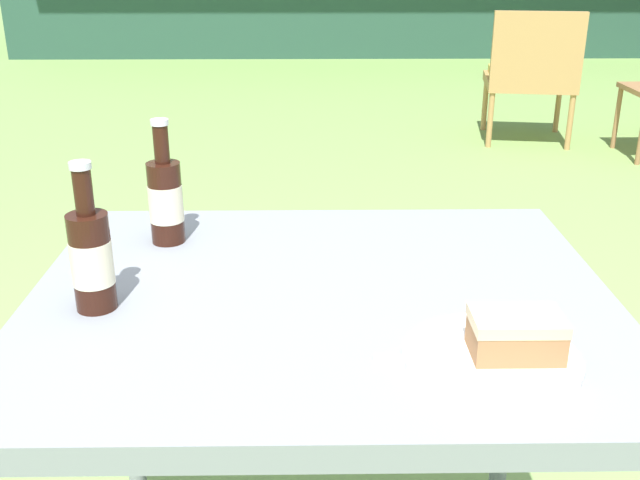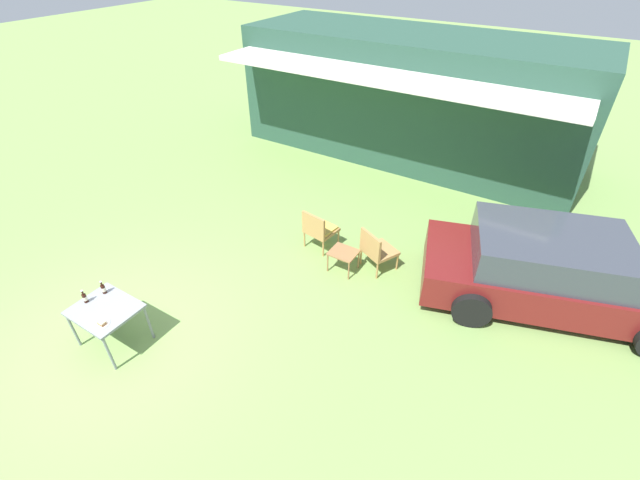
{
  "view_description": "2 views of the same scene",
  "coord_description": "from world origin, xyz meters",
  "px_view_note": "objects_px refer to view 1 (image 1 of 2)",
  "views": [
    {
      "loc": [
        -0.02,
        -1.08,
        1.25
      ],
      "look_at": [
        0.0,
        0.1,
        0.77
      ],
      "focal_mm": 42.0,
      "sensor_mm": 36.0,
      "label": 1
    },
    {
      "loc": [
        5.07,
        -2.13,
        5.28
      ],
      "look_at": [
        1.94,
        2.93,
        0.9
      ],
      "focal_mm": 24.0,
      "sensor_mm": 36.0,
      "label": 2
    }
  ],
  "objects_px": {
    "patio_table": "(321,329)",
    "cake_on_plate": "(503,346)",
    "cola_bottle_far": "(91,257)",
    "wicker_chair_cushioned": "(531,72)",
    "cola_bottle_near": "(166,199)"
  },
  "relations": [
    {
      "from": "patio_table",
      "to": "cake_on_plate",
      "type": "relative_size",
      "value": 3.91
    },
    {
      "from": "cake_on_plate",
      "to": "cola_bottle_far",
      "type": "bearing_deg",
      "value": 164.36
    },
    {
      "from": "wicker_chair_cushioned",
      "to": "cola_bottle_far",
      "type": "bearing_deg",
      "value": 73.69
    },
    {
      "from": "cake_on_plate",
      "to": "cola_bottle_near",
      "type": "distance_m",
      "value": 0.68
    },
    {
      "from": "wicker_chair_cushioned",
      "to": "cake_on_plate",
      "type": "xyz_separation_m",
      "value": [
        -1.17,
        -3.97,
        0.29
      ]
    },
    {
      "from": "cola_bottle_near",
      "to": "wicker_chair_cushioned",
      "type": "bearing_deg",
      "value": 64.42
    },
    {
      "from": "cola_bottle_far",
      "to": "cola_bottle_near",
      "type": "bearing_deg",
      "value": 76.96
    },
    {
      "from": "cola_bottle_near",
      "to": "cola_bottle_far",
      "type": "height_order",
      "value": "same"
    },
    {
      "from": "patio_table",
      "to": "cola_bottle_near",
      "type": "height_order",
      "value": "cola_bottle_near"
    },
    {
      "from": "wicker_chair_cushioned",
      "to": "cake_on_plate",
      "type": "bearing_deg",
      "value": 82.01
    },
    {
      "from": "cola_bottle_near",
      "to": "cola_bottle_far",
      "type": "relative_size",
      "value": 1.0
    },
    {
      "from": "cake_on_plate",
      "to": "cola_bottle_near",
      "type": "bearing_deg",
      "value": 140.18
    },
    {
      "from": "wicker_chair_cushioned",
      "to": "cola_bottle_near",
      "type": "xyz_separation_m",
      "value": [
        -1.69,
        -3.54,
        0.35
      ]
    },
    {
      "from": "patio_table",
      "to": "cola_bottle_far",
      "type": "height_order",
      "value": "cola_bottle_far"
    },
    {
      "from": "patio_table",
      "to": "cola_bottle_far",
      "type": "distance_m",
      "value": 0.38
    }
  ]
}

